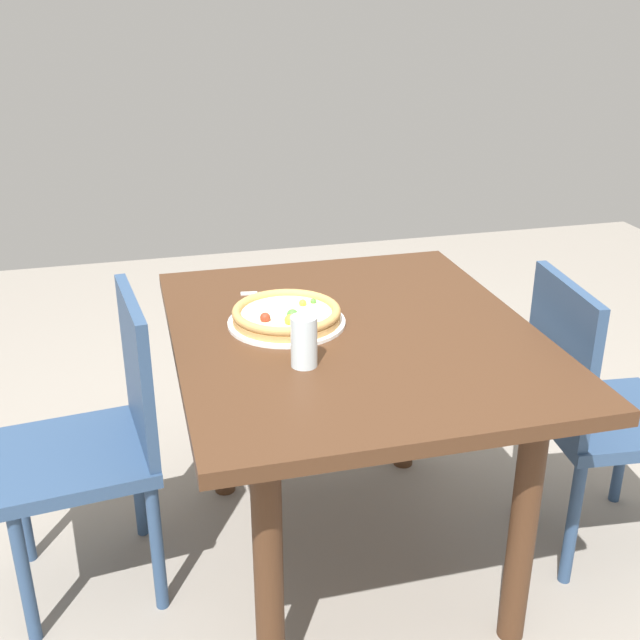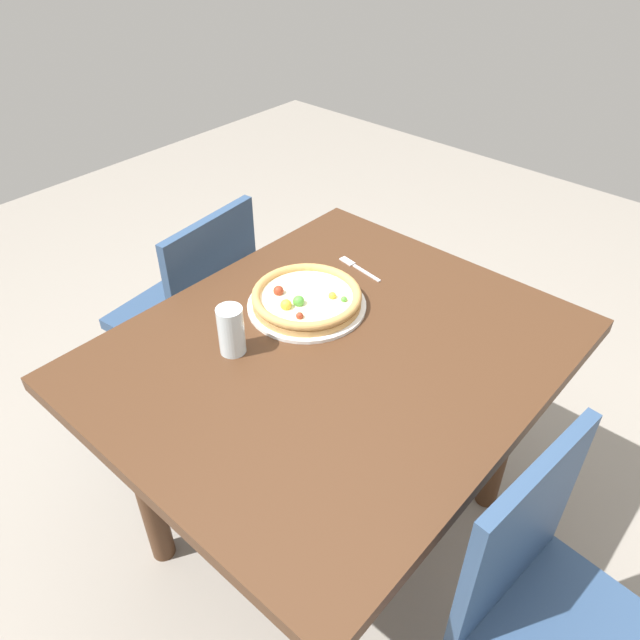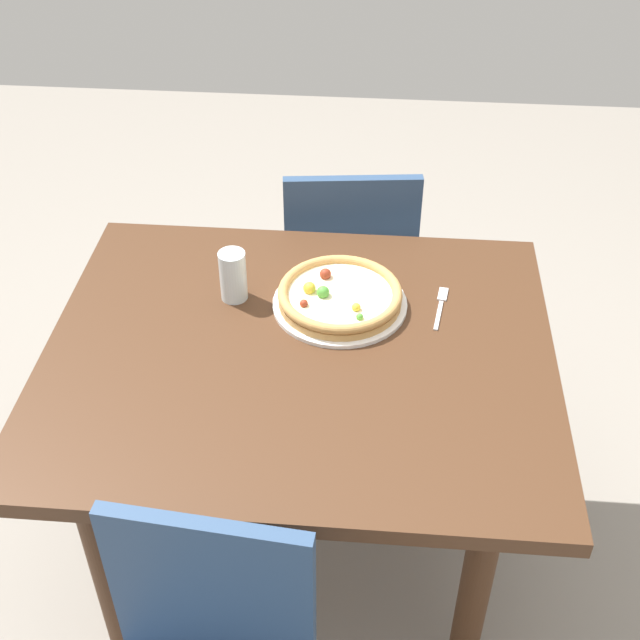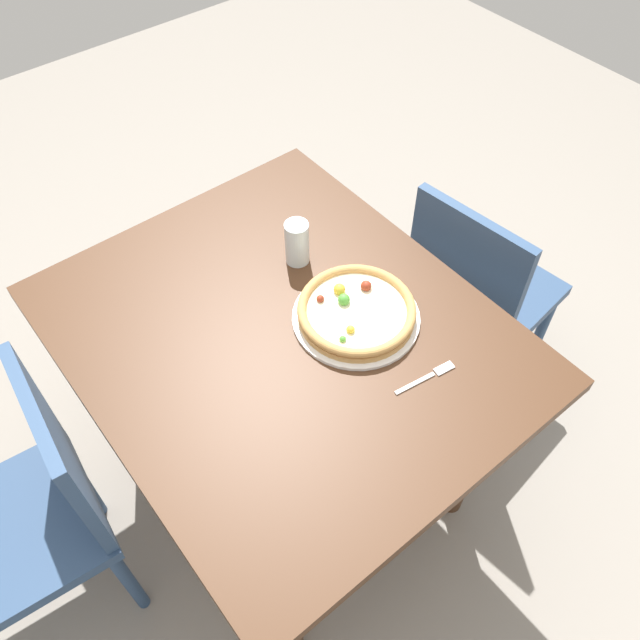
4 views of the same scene
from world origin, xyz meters
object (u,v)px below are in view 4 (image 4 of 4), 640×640
object	(u,v)px
plate	(356,317)
pizza	(356,311)
chair_far	(476,292)
fork	(430,376)
chair_near	(37,511)
drinking_glass	(297,243)
dining_table	(285,358)

from	to	relation	value
plate	pizza	distance (m)	0.03
chair_far	fork	bearing A→B (deg)	-70.52
chair_near	fork	size ratio (longest dim) A/B	5.26
chair_far	drinking_glass	xyz separation A→B (m)	(-0.25, -0.52, 0.34)
dining_table	drinking_glass	world-z (taller)	drinking_glass
chair_near	plate	world-z (taller)	chair_near
dining_table	chair_near	world-z (taller)	chair_near
fork	drinking_glass	world-z (taller)	drinking_glass
dining_table	pizza	world-z (taller)	pizza
plate	fork	size ratio (longest dim) A/B	1.95
drinking_glass	fork	bearing A→B (deg)	1.03
pizza	fork	xyz separation A→B (m)	(0.24, 0.02, -0.03)
chair_far	plate	distance (m)	0.60
chair_near	drinking_glass	bearing A→B (deg)	-80.49
pizza	chair_near	bearing A→B (deg)	-102.56
plate	drinking_glass	xyz separation A→B (m)	(-0.26, 0.01, 0.06)
plate	chair_near	bearing A→B (deg)	-102.63
chair_near	fork	world-z (taller)	chair_near
dining_table	plate	xyz separation A→B (m)	(0.08, 0.17, 0.12)
fork	chair_near	bearing A→B (deg)	162.43
dining_table	pizza	xyz separation A→B (m)	(0.08, 0.17, 0.14)
chair_far	dining_table	bearing A→B (deg)	-102.75
pizza	drinking_glass	distance (m)	0.26
chair_far	drinking_glass	size ratio (longest dim) A/B	6.76
pizza	dining_table	bearing A→B (deg)	-115.57
plate	fork	bearing A→B (deg)	4.83
dining_table	drinking_glass	xyz separation A→B (m)	(-0.18, 0.18, 0.18)
fork	pizza	bearing A→B (deg)	103.45
chair_far	fork	distance (m)	0.63
plate	fork	distance (m)	0.24
chair_near	fork	xyz separation A→B (m)	(0.44, 0.88, 0.28)
dining_table	chair_far	distance (m)	0.72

